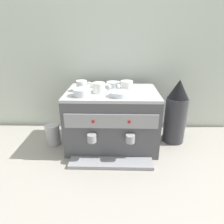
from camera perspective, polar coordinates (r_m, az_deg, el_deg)
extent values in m
plane|color=#9E998E|center=(1.51, 0.00, -8.83)|extent=(4.00, 4.00, 0.00)
cube|color=silver|center=(1.63, 0.30, 13.04)|extent=(2.80, 0.03, 1.03)
cube|color=#4C4C51|center=(1.42, 0.00, -2.16)|extent=(0.62, 0.41, 0.38)
cube|color=#B7B7BC|center=(1.35, 0.00, 5.68)|extent=(0.62, 0.41, 0.02)
cube|color=#939399|center=(1.19, -0.26, -2.66)|extent=(0.57, 0.01, 0.09)
cylinder|color=red|center=(1.19, -5.47, -2.73)|extent=(0.02, 0.01, 0.02)
cylinder|color=red|center=(1.18, 4.95, -2.85)|extent=(0.02, 0.01, 0.02)
cube|color=#939399|center=(1.29, -0.30, -14.27)|extent=(0.52, 0.12, 0.02)
cylinder|color=#939399|center=(1.22, -5.81, -7.47)|extent=(0.06, 0.06, 0.05)
cylinder|color=#939399|center=(1.22, 5.27, -7.62)|extent=(0.06, 0.06, 0.05)
cylinder|color=white|center=(1.30, -3.82, 6.99)|extent=(0.08, 0.08, 0.07)
torus|color=white|center=(1.31, -1.50, 7.07)|extent=(0.05, 0.02, 0.05)
cylinder|color=white|center=(1.33, 4.23, 7.38)|extent=(0.08, 0.08, 0.07)
torus|color=white|center=(1.34, 2.00, 7.54)|extent=(0.06, 0.03, 0.05)
cylinder|color=white|center=(1.36, -8.67, 7.47)|extent=(0.07, 0.07, 0.07)
torus|color=white|center=(1.36, -6.67, 7.56)|extent=(0.05, 0.02, 0.05)
cylinder|color=silver|center=(1.23, 2.10, 5.22)|extent=(0.12, 0.12, 0.03)
cylinder|color=silver|center=(1.23, 2.09, 4.71)|extent=(0.07, 0.07, 0.01)
cylinder|color=silver|center=(1.43, 0.34, 7.86)|extent=(0.10, 0.10, 0.04)
cylinder|color=silver|center=(1.43, 0.34, 7.28)|extent=(0.05, 0.05, 0.01)
cylinder|color=silver|center=(1.25, -8.70, 5.63)|extent=(0.11, 0.11, 0.04)
cylinder|color=silver|center=(1.26, -8.66, 4.89)|extent=(0.06, 0.06, 0.01)
cylinder|color=#333338|center=(1.53, 17.62, -2.23)|extent=(0.16, 0.16, 0.34)
cone|color=black|center=(1.46, 18.69, 6.27)|extent=(0.15, 0.15, 0.13)
cylinder|color=#B7B7BC|center=(1.53, -16.61, -6.20)|extent=(0.10, 0.10, 0.15)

